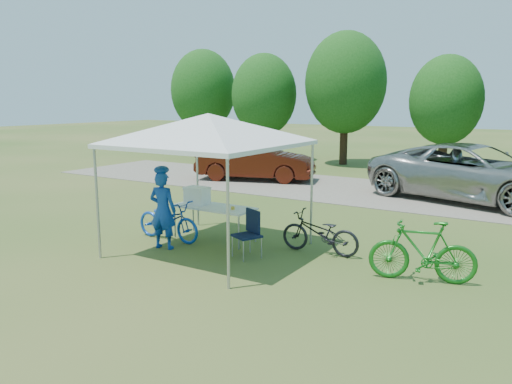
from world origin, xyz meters
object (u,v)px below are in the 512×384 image
at_px(bike_green, 422,251).
at_px(minivan, 474,173).
at_px(cooler, 197,195).
at_px(bike_dark, 320,233).
at_px(cyclist, 163,210).
at_px(folding_chair, 250,229).
at_px(folding_table, 214,208).
at_px(bike_blue, 168,220).
at_px(sedan, 255,161).

distance_m(bike_green, minivan, 7.64).
distance_m(cooler, bike_dark, 2.87).
bearing_deg(cyclist, folding_chair, -175.73).
bearing_deg(folding_table, folding_chair, -24.12).
xyz_separation_m(folding_table, bike_blue, (-0.82, -0.56, -0.25)).
xyz_separation_m(bike_blue, sedan, (-2.75, 7.93, 0.30)).
relative_size(cooler, cyclist, 0.33).
xyz_separation_m(folding_chair, bike_blue, (-2.09, 0.01, -0.09)).
bearing_deg(folding_table, bike_green, -2.86).
relative_size(folding_chair, minivan, 0.15).
bearing_deg(cooler, folding_chair, -18.17).
relative_size(bike_blue, sedan, 0.38).
height_order(bike_blue, sedan, sedan).
height_order(cooler, bike_dark, cooler).
xyz_separation_m(folding_table, minivan, (4.04, 7.40, 0.17)).
bearing_deg(cyclist, sedan, -81.37).
bearing_deg(folding_table, bike_dark, 6.83).
xyz_separation_m(cooler, bike_dark, (2.81, 0.28, -0.51)).
bearing_deg(sedan, folding_chair, -166.35).
distance_m(folding_table, bike_green, 4.44).
bearing_deg(folding_table, cyclist, -114.97).
height_order(folding_chair, bike_dark, folding_chair).
height_order(folding_chair, sedan, sedan).
distance_m(folding_chair, minivan, 8.44).
height_order(cyclist, minivan, minivan).
bearing_deg(folding_table, cooler, 180.00).
relative_size(cooler, sedan, 0.12).
relative_size(folding_chair, cyclist, 0.57).
height_order(folding_table, bike_dark, bike_dark).
bearing_deg(sedan, cyclist, -177.69).
xyz_separation_m(cyclist, minivan, (4.54, 8.46, 0.07)).
relative_size(cyclist, bike_dark, 0.99).
distance_m(cooler, bike_blue, 0.82).
height_order(cyclist, bike_green, cyclist).
xyz_separation_m(bike_green, bike_dark, (-2.09, 0.50, -0.10)).
bearing_deg(bike_green, cooler, -107.96).
bearing_deg(bike_blue, bike_dark, -73.52).
height_order(cooler, sedan, sedan).
distance_m(minivan, sedan, 7.61).
xyz_separation_m(folding_table, bike_dark, (2.35, 0.28, -0.27)).
xyz_separation_m(bike_green, minivan, (-0.39, 7.62, 0.34)).
xyz_separation_m(folding_table, cyclist, (-0.49, -1.06, 0.10)).
bearing_deg(cyclist, cooler, -103.15).
bearing_deg(bike_blue, sedan, 20.78).
xyz_separation_m(cooler, bike_blue, (-0.36, -0.56, -0.49)).
bearing_deg(sedan, folding_table, -171.88).
bearing_deg(folding_chair, cooler, -173.44).
bearing_deg(folding_chair, folding_table, -179.39).
relative_size(bike_green, minivan, 0.28).
relative_size(bike_dark, sedan, 0.36).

